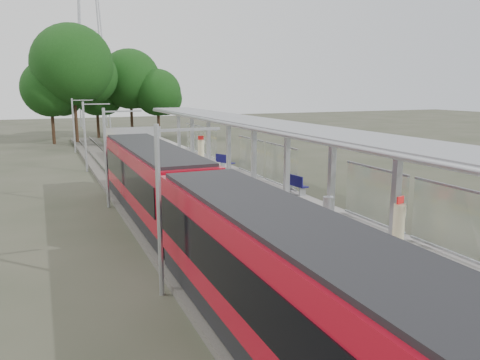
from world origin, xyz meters
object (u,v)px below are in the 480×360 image
object	(u,v)px
info_pillar_near	(399,225)
bench_far	(225,161)
litter_bin	(328,207)
train	(195,211)
bench_mid	(295,184)
info_pillar_far	(201,151)

from	to	relation	value
info_pillar_near	bench_far	bearing A→B (deg)	73.98
litter_bin	train	bearing A→B (deg)	-174.42
train	bench_mid	xyz separation A→B (m)	(7.11, 5.09, -0.53)
train	litter_bin	xyz separation A→B (m)	(6.13, 0.60, -0.61)
train	bench_far	xyz separation A→B (m)	(6.49, 13.66, -0.54)
info_pillar_far	litter_bin	xyz separation A→B (m)	(0.39, -15.83, -0.43)
info_pillar_near	litter_bin	size ratio (longest dim) A/B	2.04
train	info_pillar_near	bearing A→B (deg)	-29.90
info_pillar_far	litter_bin	world-z (taller)	info_pillar_far
bench_mid	litter_bin	size ratio (longest dim) A/B	1.71
train	litter_bin	size ratio (longest dim) A/B	31.41
bench_mid	info_pillar_far	distance (m)	11.44
bench_far	litter_bin	xyz separation A→B (m)	(-0.37, -13.06, -0.07)
bench_mid	litter_bin	world-z (taller)	bench_mid
info_pillar_far	litter_bin	size ratio (longest dim) A/B	2.29
bench_mid	info_pillar_far	size ratio (longest dim) A/B	0.75
bench_mid	litter_bin	xyz separation A→B (m)	(-0.99, -4.49, -0.09)
info_pillar_far	train	bearing A→B (deg)	-89.50
litter_bin	info_pillar_near	bearing A→B (deg)	-88.56
litter_bin	bench_far	bearing A→B (deg)	88.39
bench_mid	info_pillar_near	bearing A→B (deg)	-103.20
bench_mid	info_pillar_near	world-z (taller)	info_pillar_near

